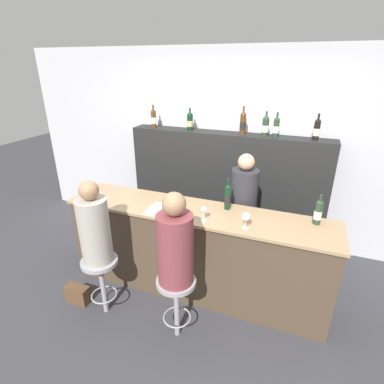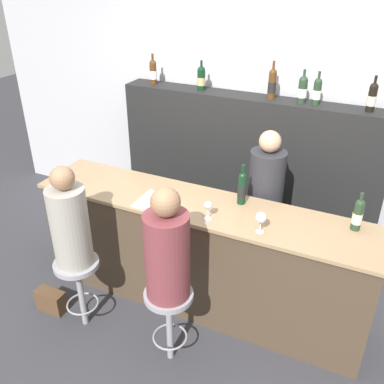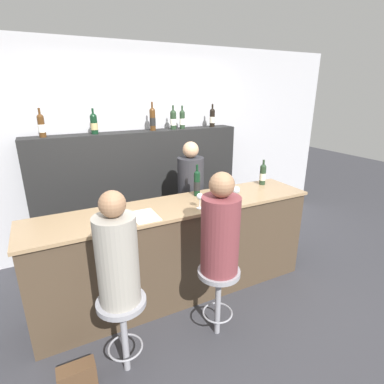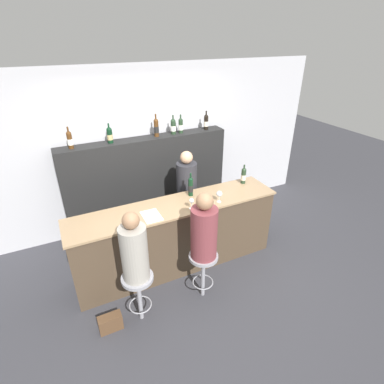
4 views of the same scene
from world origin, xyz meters
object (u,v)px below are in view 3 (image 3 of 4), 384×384
(wine_bottle_backbar_3, at_px, (173,119))
(handbag, at_px, (77,378))
(wine_bottle_counter_1, at_px, (263,174))
(wine_bottle_backbar_2, at_px, (153,119))
(guest_seated_right, at_px, (220,230))
(bar_stool_left, at_px, (123,316))
(bar_stool_right, at_px, (218,285))
(wine_bottle_counter_0, at_px, (197,183))
(wine_bottle_backbar_0, at_px, (41,125))
(wine_glass_0, at_px, (200,197))
(wine_bottle_backbar_4, at_px, (182,119))
(wine_glass_1, at_px, (236,190))
(guest_seated_left, at_px, (117,255))
(wine_bottle_backbar_1, at_px, (94,124))
(bartender, at_px, (191,209))
(wine_bottle_backbar_5, at_px, (212,117))

(wine_bottle_backbar_3, relative_size, handbag, 1.14)
(wine_bottle_counter_1, xyz_separation_m, wine_bottle_backbar_2, (-0.96, 1.00, 0.58))
(wine_bottle_counter_1, xyz_separation_m, guest_seated_right, (-1.09, -0.82, -0.11))
(bar_stool_left, xyz_separation_m, bar_stool_right, (0.81, 0.00, 0.00))
(wine_bottle_backbar_2, distance_m, bar_stool_right, 2.18)
(wine_bottle_counter_0, distance_m, wine_bottle_backbar_0, 1.76)
(wine_glass_0, bearing_deg, handbag, -158.60)
(wine_bottle_backbar_4, distance_m, wine_glass_1, 1.44)
(wine_glass_1, distance_m, bar_stool_right, 0.92)
(guest_seated_left, bearing_deg, wine_bottle_backbar_1, 82.69)
(wine_bottle_backbar_3, bearing_deg, bar_stool_right, -102.60)
(wine_bottle_counter_0, distance_m, wine_glass_1, 0.42)
(wine_bottle_backbar_0, bearing_deg, wine_glass_1, -39.59)
(wine_glass_0, height_order, bar_stool_left, wine_glass_0)
(guest_seated_right, xyz_separation_m, handbag, (-1.17, 0.00, -0.91))
(wine_bottle_backbar_1, relative_size, wine_bottle_backbar_2, 0.83)
(wine_bottle_counter_1, relative_size, wine_glass_1, 1.84)
(guest_seated_right, bearing_deg, wine_bottle_backbar_4, 73.63)
(wine_bottle_backbar_4, distance_m, bar_stool_left, 2.55)
(wine_bottle_counter_1, distance_m, bartender, 0.94)
(wine_bottle_counter_1, xyz_separation_m, handbag, (-2.25, -0.82, -1.02))
(wine_bottle_backbar_0, bearing_deg, wine_bottle_backbar_4, 0.00)
(guest_seated_left, xyz_separation_m, guest_seated_right, (0.81, -0.00, 0.01))
(wine_bottle_backbar_5, bearing_deg, handbag, -139.89)
(wine_bottle_backbar_5, bearing_deg, guest_seated_left, -134.72)
(wine_bottle_counter_0, xyz_separation_m, wine_bottle_backbar_2, (-0.10, 1.00, 0.57))
(guest_seated_right, height_order, bartender, bartender)
(wine_bottle_backbar_3, bearing_deg, wine_glass_0, -103.74)
(wine_bottle_backbar_4, height_order, bartender, wine_bottle_backbar_4)
(wine_bottle_backbar_5, height_order, handbag, wine_bottle_backbar_5)
(bar_stool_right, relative_size, handbag, 2.46)
(wine_bottle_backbar_2, bearing_deg, guest_seated_left, -117.35)
(wine_bottle_backbar_1, relative_size, guest_seated_right, 0.34)
(wine_bottle_counter_0, xyz_separation_m, bar_stool_right, (-0.23, -0.82, -0.64))
(wine_bottle_backbar_0, distance_m, wine_bottle_backbar_4, 1.65)
(bar_stool_right, bearing_deg, wine_bottle_backbar_0, 121.64)
(wine_glass_0, bearing_deg, wine_bottle_backbar_1, 116.50)
(wine_bottle_counter_1, height_order, wine_bottle_backbar_5, wine_bottle_backbar_5)
(wine_glass_1, relative_size, handbag, 0.61)
(guest_seated_left, relative_size, handbag, 3.13)
(wine_glass_1, bearing_deg, guest_seated_left, -159.28)
(bartender, relative_size, handbag, 5.78)
(wine_bottle_backbar_0, xyz_separation_m, wine_bottle_backbar_2, (1.24, 0.00, 0.02))
(wine_bottle_backbar_2, distance_m, bartender, 1.22)
(wine_bottle_counter_0, xyz_separation_m, bar_stool_left, (-1.04, -0.82, -0.64))
(wine_bottle_backbar_2, bearing_deg, handbag, -125.52)
(wine_bottle_counter_1, distance_m, wine_bottle_backbar_3, 1.33)
(wine_bottle_backbar_4, bearing_deg, guest_seated_left, -126.54)
(wine_bottle_backbar_2, bearing_deg, wine_bottle_backbar_1, 180.00)
(handbag, bearing_deg, wine_bottle_backbar_1, 72.00)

